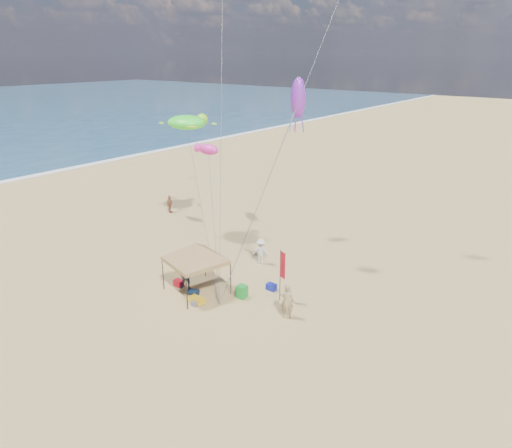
% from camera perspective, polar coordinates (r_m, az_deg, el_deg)
% --- Properties ---
extents(ground, '(280.00, 280.00, 0.00)m').
position_cam_1_polar(ground, '(24.20, -4.49, -10.89)').
color(ground, tan).
rests_on(ground, ground).
extents(canopy_tent, '(5.34, 5.34, 3.40)m').
position_cam_1_polar(canopy_tent, '(25.04, -7.60, -2.61)').
color(canopy_tent, black).
rests_on(canopy_tent, ground).
extents(feather_flag, '(0.43, 0.18, 2.97)m').
position_cam_1_polar(feather_flag, '(24.22, 3.25, -5.47)').
color(feather_flag, black).
rests_on(feather_flag, ground).
extents(cooler_red, '(0.54, 0.38, 0.38)m').
position_cam_1_polar(cooler_red, '(26.90, -9.58, -7.24)').
color(cooler_red, red).
rests_on(cooler_red, ground).
extents(cooler_blue, '(0.54, 0.38, 0.38)m').
position_cam_1_polar(cooler_blue, '(26.14, 1.93, -7.80)').
color(cooler_blue, '#121C92').
rests_on(cooler_blue, ground).
extents(bag_navy, '(0.69, 0.54, 0.36)m').
position_cam_1_polar(bag_navy, '(25.86, -7.76, -8.36)').
color(bag_navy, black).
rests_on(bag_navy, ground).
extents(bag_orange, '(0.54, 0.69, 0.36)m').
position_cam_1_polar(bag_orange, '(29.14, -5.84, -4.81)').
color(bag_orange, red).
rests_on(bag_orange, ground).
extents(chair_green, '(0.50, 0.50, 0.70)m').
position_cam_1_polar(chair_green, '(25.33, -1.76, -8.38)').
color(chair_green, '#198B2A').
rests_on(chair_green, ground).
extents(chair_yellow, '(0.50, 0.50, 0.70)m').
position_cam_1_polar(chair_yellow, '(28.48, -9.31, -5.23)').
color(chair_yellow, gold).
rests_on(chair_yellow, ground).
extents(crate_grey, '(0.34, 0.30, 0.28)m').
position_cam_1_polar(crate_grey, '(24.84, -7.60, -9.75)').
color(crate_grey, slate).
rests_on(crate_grey, ground).
extents(beach_cart, '(0.90, 0.50, 0.24)m').
position_cam_1_polar(beach_cart, '(25.03, -7.35, -9.33)').
color(beach_cart, gold).
rests_on(beach_cart, ground).
extents(person_near_a, '(0.82, 0.74, 1.89)m').
position_cam_1_polar(person_near_a, '(23.32, 3.86, -9.48)').
color(person_near_a, '#9E845A').
rests_on(person_near_a, ground).
extents(person_near_b, '(1.05, 0.99, 1.72)m').
position_cam_1_polar(person_near_b, '(26.22, -8.66, -6.31)').
color(person_near_b, '#3D4953').
rests_on(person_near_b, ground).
extents(person_near_c, '(1.22, 0.96, 1.66)m').
position_cam_1_polar(person_near_c, '(29.01, 0.60, -3.41)').
color(person_near_c, beige).
rests_on(person_near_c, ground).
extents(person_far_a, '(0.71, 0.96, 1.51)m').
position_cam_1_polar(person_far_a, '(39.01, -10.67, 2.46)').
color(person_far_a, '#945639').
rests_on(person_far_a, ground).
extents(turtle_kite, '(3.16, 2.64, 0.98)m').
position_cam_1_polar(turtle_kite, '(32.48, -8.61, 12.36)').
color(turtle_kite, '#35FE30').
rests_on(turtle_kite, ground).
extents(fish_kite, '(1.56, 0.81, 0.68)m').
position_cam_1_polar(fish_kite, '(29.56, -5.92, 9.20)').
color(fish_kite, '#F22AA4').
rests_on(fish_kite, ground).
extents(squid_kite, '(1.00, 1.00, 2.26)m').
position_cam_1_polar(squid_kite, '(26.91, 5.26, 15.34)').
color(squid_kite, purple).
rests_on(squid_kite, ground).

